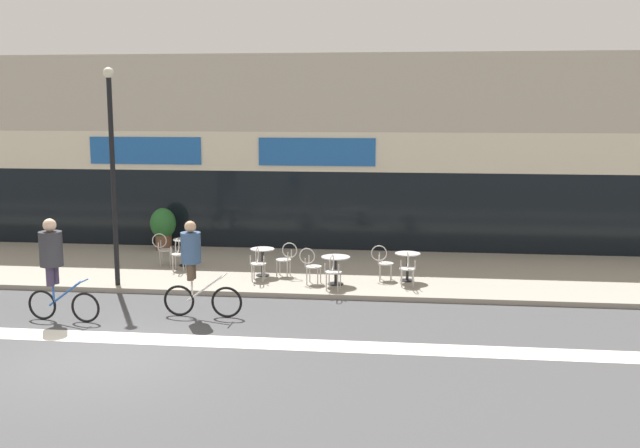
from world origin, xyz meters
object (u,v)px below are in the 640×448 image
at_px(cafe_chair_3_side, 383,260).
at_px(cafe_chair_1_side, 286,257).
at_px(bistro_table_3, 408,261).
at_px(cafe_chair_0_near, 178,252).
at_px(lamp_post, 112,162).
at_px(bistro_table_1, 263,257).
at_px(cyclist_0, 53,260).
at_px(cyclist_1, 194,262).
at_px(cafe_chair_0_side, 163,247).
at_px(planter_pot, 163,226).
at_px(bistro_table_2, 336,264).
at_px(cafe_chair_2_side, 311,263).
at_px(cafe_chair_3_near, 408,266).
at_px(cafe_chair_1_near, 258,261).
at_px(cafe_chair_2_near, 333,269).
at_px(bistro_table_0, 185,247).

bearing_deg(cafe_chair_3_side, cafe_chair_1_side, 177.75).
relative_size(bistro_table_3, cafe_chair_0_near, 0.79).
height_order(cafe_chair_3_side, lamp_post, lamp_post).
relative_size(bistro_table_1, cafe_chair_1_side, 0.80).
bearing_deg(lamp_post, cyclist_0, -95.64).
distance_m(cyclist_0, cyclist_1, 2.93).
relative_size(cafe_chair_0_side, planter_pot, 0.70).
xyz_separation_m(cafe_chair_0_near, cyclist_0, (-1.29, -4.45, 0.69)).
height_order(bistro_table_2, cafe_chair_2_side, cafe_chair_2_side).
height_order(cafe_chair_3_near, cyclist_1, cyclist_1).
bearing_deg(bistro_table_3, bistro_table_1, 178.02).
bearing_deg(bistro_table_1, bistro_table_3, -1.98).
relative_size(bistro_table_1, cafe_chair_0_near, 0.80).
xyz_separation_m(cafe_chair_1_near, cafe_chair_2_near, (1.97, -0.72, 0.00)).
relative_size(cafe_chair_1_near, cafe_chair_3_near, 1.00).
xyz_separation_m(cafe_chair_1_side, cyclist_1, (-1.42, -3.49, 0.57)).
bearing_deg(cyclist_1, cafe_chair_2_near, 38.23).
bearing_deg(cafe_chair_1_side, cafe_chair_0_side, -8.21).
bearing_deg(bistro_table_0, cafe_chair_0_side, -179.08).
xyz_separation_m(cafe_chair_3_near, cyclist_1, (-4.56, -2.74, 0.57)).
bearing_deg(bistro_table_3, bistro_table_2, -161.55).
height_order(bistro_table_1, cafe_chair_3_side, cafe_chair_3_side).
distance_m(cafe_chair_0_side, cafe_chair_3_side, 6.21).
xyz_separation_m(cafe_chair_1_near, cafe_chair_2_side, (1.36, -0.08, 0.00)).
bearing_deg(bistro_table_3, lamp_post, -169.72).
xyz_separation_m(bistro_table_2, cafe_chair_1_side, (-1.36, 0.71, 0.01)).
bearing_deg(cafe_chair_1_near, cafe_chair_0_side, 60.97).
bearing_deg(cafe_chair_3_near, cafe_chair_1_near, 83.86).
distance_m(lamp_post, cyclist_0, 3.30).
relative_size(cafe_chair_1_near, cafe_chair_3_side, 1.00).
height_order(bistro_table_2, cafe_chair_0_side, cafe_chair_0_side).
distance_m(cafe_chair_3_near, cyclist_0, 8.18).
height_order(cafe_chair_0_near, cafe_chair_1_near, same).
xyz_separation_m(cafe_chair_0_near, cafe_chair_1_side, (2.98, -0.31, 0.00)).
bearing_deg(cafe_chair_1_side, bistro_table_0, -11.23).
bearing_deg(bistro_table_3, cafe_chair_0_side, 171.16).
xyz_separation_m(bistro_table_0, bistro_table_2, (4.35, -1.65, -0.03)).
relative_size(bistro_table_2, lamp_post, 0.14).
xyz_separation_m(bistro_table_2, lamp_post, (-5.37, -0.70, 2.55)).
bearing_deg(cafe_chair_3_side, bistro_table_2, -152.15).
distance_m(cafe_chair_1_side, cafe_chair_2_side, 1.02).
relative_size(cafe_chair_3_near, cyclist_1, 0.43).
xyz_separation_m(planter_pot, lamp_post, (0.32, -4.50, 2.33)).
height_order(cafe_chair_2_side, cyclist_0, cyclist_0).
xyz_separation_m(cafe_chair_0_side, cafe_chair_1_near, (2.99, -1.54, 0.00)).
height_order(cafe_chair_1_side, cafe_chair_2_near, same).
distance_m(bistro_table_1, bistro_table_2, 2.11).
bearing_deg(cafe_chair_0_side, cafe_chair_1_near, -34.94).
distance_m(cafe_chair_3_near, cafe_chair_3_side, 0.89).
distance_m(bistro_table_2, cafe_chair_3_side, 1.29).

